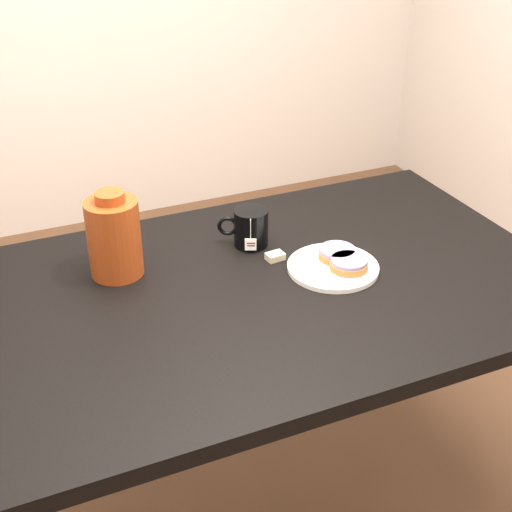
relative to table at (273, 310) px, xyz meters
name	(u,v)px	position (x,y,z in m)	size (l,w,h in m)	color
ground_plane	(270,497)	(0.00, 0.00, -0.67)	(4.00, 4.00, 0.00)	brown
table	(273,310)	(0.00, 0.00, 0.00)	(1.40, 0.90, 0.75)	black
plate	(333,267)	(0.16, -0.01, 0.09)	(0.23, 0.23, 0.02)	white
bagel_back	(337,253)	(0.19, 0.02, 0.11)	(0.12, 0.12, 0.03)	brown
bagel_front	(349,264)	(0.19, -0.04, 0.11)	(0.13, 0.13, 0.03)	brown
mug	(250,227)	(0.02, 0.19, 0.13)	(0.14, 0.12, 0.10)	black
teabag_pouch	(275,256)	(0.05, 0.10, 0.09)	(0.04, 0.03, 0.02)	#C6B793
bagel_package	(114,237)	(-0.33, 0.19, 0.18)	(0.14, 0.14, 0.22)	maroon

